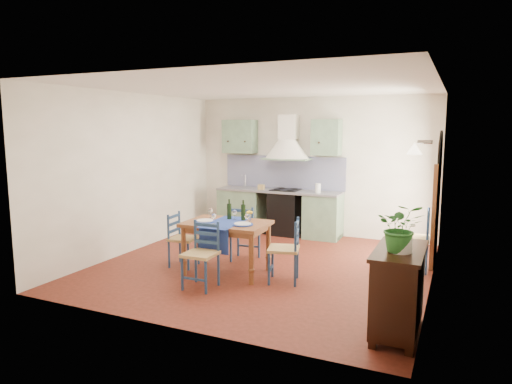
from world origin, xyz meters
TOP-DOWN VIEW (x-y plane):
  - floor at (0.00, 0.00)m, footprint 5.00×5.00m
  - back_wall at (-0.47, 2.29)m, footprint 5.00×0.96m
  - right_wall at (2.50, 0.28)m, footprint 0.26×5.00m
  - left_wall at (-2.50, 0.00)m, footprint 0.04×5.00m
  - ceiling at (0.00, 0.00)m, footprint 5.00×5.00m
  - dining_table at (-0.36, -0.56)m, footprint 1.27×0.96m
  - chair_near at (-0.39, -1.25)m, footprint 0.43×0.43m
  - chair_far at (-0.40, 0.15)m, footprint 0.49×0.49m
  - chair_left at (-1.18, -0.54)m, footprint 0.42×0.42m
  - chair_right at (0.59, -0.57)m, footprint 0.52×0.52m
  - chair_spare at (2.23, 0.76)m, footprint 0.48×0.48m
  - sideboard at (2.26, -1.63)m, footprint 0.50×1.05m
  - potted_plant at (2.28, -1.74)m, footprint 0.51×0.46m

SIDE VIEW (x-z plane):
  - floor at x=0.00m, z-range 0.00..0.00m
  - chair_left at x=-1.18m, z-range 0.01..0.87m
  - chair_near at x=-0.39m, z-range 0.02..0.93m
  - chair_right at x=0.59m, z-range 0.02..0.93m
  - chair_far at x=-0.40m, z-range 0.02..0.95m
  - chair_spare at x=2.23m, z-range 0.02..0.98m
  - sideboard at x=2.26m, z-range 0.04..0.98m
  - dining_table at x=-0.36m, z-range 0.15..1.25m
  - back_wall at x=-0.47m, z-range -0.35..2.45m
  - potted_plant at x=2.28m, z-range 0.94..1.45m
  - right_wall at x=2.50m, z-range -0.06..2.74m
  - left_wall at x=-2.50m, z-range 0.00..2.80m
  - ceiling at x=0.00m, z-range 2.80..2.81m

